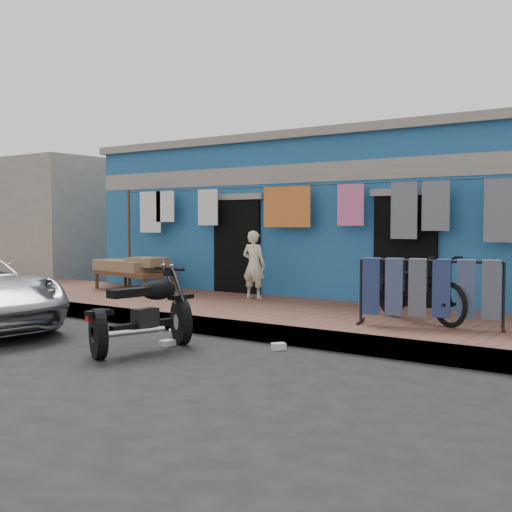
{
  "coord_description": "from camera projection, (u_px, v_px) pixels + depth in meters",
  "views": [
    {
      "loc": [
        5.4,
        -5.67,
        1.64
      ],
      "look_at": [
        0.0,
        2.0,
        1.15
      ],
      "focal_mm": 45.0,
      "sensor_mm": 36.0,
      "label": 1
    }
  ],
  "objects": [
    {
      "name": "ground",
      "position": [
        162.0,
        357.0,
        7.82
      ],
      "size": [
        80.0,
        80.0,
        0.0
      ],
      "primitive_type": "plane",
      "color": "black",
      "rests_on": "ground"
    },
    {
      "name": "sidewalk",
      "position": [
        292.0,
        317.0,
        10.26
      ],
      "size": [
        28.0,
        3.0,
        0.25
      ],
      "primitive_type": "cube",
      "color": "brown",
      "rests_on": "ground"
    },
    {
      "name": "curb",
      "position": [
        238.0,
        330.0,
        9.08
      ],
      "size": [
        28.0,
        0.1,
        0.25
      ],
      "primitive_type": "cube",
      "color": "gray",
      "rests_on": "ground"
    },
    {
      "name": "building",
      "position": [
        393.0,
        220.0,
        13.44
      ],
      "size": [
        12.2,
        5.2,
        3.36
      ],
      "color": "#215891",
      "rests_on": "ground"
    },
    {
      "name": "neighbor_left",
      "position": [
        58.0,
        221.0,
        19.77
      ],
      "size": [
        6.0,
        5.0,
        3.4
      ],
      "primitive_type": "cube",
      "color": "#9E9384",
      "rests_on": "ground"
    },
    {
      "name": "clothesline",
      "position": [
        319.0,
        213.0,
        11.33
      ],
      "size": [
        10.06,
        0.06,
        2.1
      ],
      "color": "brown",
      "rests_on": "sidewalk"
    },
    {
      "name": "seated_person",
      "position": [
        254.0,
        265.0,
        11.66
      ],
      "size": [
        0.47,
        0.33,
        1.24
      ],
      "primitive_type": "imported",
      "rotation": [
        0.0,
        0.0,
        3.21
      ],
      "color": "beige",
      "rests_on": "sidewalk"
    },
    {
      "name": "bicycle",
      "position": [
        420.0,
        281.0,
        8.99
      ],
      "size": [
        1.87,
        1.37,
        1.15
      ],
      "primitive_type": "imported",
      "rotation": [
        0.0,
        0.0,
        1.1
      ],
      "color": "black",
      "rests_on": "sidewalk"
    },
    {
      "name": "motorcycle",
      "position": [
        142.0,
        310.0,
        8.16
      ],
      "size": [
        1.04,
        1.79,
        1.05
      ],
      "primitive_type": null,
      "rotation": [
        0.0,
        0.0,
        -0.15
      ],
      "color": "black",
      "rests_on": "ground"
    },
    {
      "name": "charpoy",
      "position": [
        134.0,
        274.0,
        13.15
      ],
      "size": [
        2.28,
        1.62,
        0.66
      ],
      "primitive_type": null,
      "rotation": [
        0.0,
        0.0,
        -0.18
      ],
      "color": "brown",
      "rests_on": "sidewalk"
    },
    {
      "name": "jeans_rack",
      "position": [
        430.0,
        291.0,
        8.58
      ],
      "size": [
        2.15,
        1.41,
        0.93
      ],
      "primitive_type": null,
      "rotation": [
        0.0,
        0.0,
        0.28
      ],
      "color": "black",
      "rests_on": "sidewalk"
    },
    {
      "name": "litter_a",
      "position": [
        176.0,
        333.0,
        9.29
      ],
      "size": [
        0.26,
        0.25,
        0.09
      ],
      "primitive_type": "cube",
      "rotation": [
        0.0,
        0.0,
        0.7
      ],
      "color": "silver",
      "rests_on": "ground"
    },
    {
      "name": "litter_b",
      "position": [
        279.0,
        346.0,
        8.27
      ],
      "size": [
        0.21,
        0.21,
        0.09
      ],
      "primitive_type": "cube",
      "rotation": [
        0.0,
        0.0,
        0.89
      ],
      "color": "silver",
      "rests_on": "ground"
    },
    {
      "name": "litter_c",
      "position": [
        167.0,
        343.0,
        8.53
      ],
      "size": [
        0.16,
        0.19,
        0.08
      ],
      "primitive_type": "cube",
      "rotation": [
        0.0,
        0.0,
        1.54
      ],
      "color": "silver",
      "rests_on": "ground"
    }
  ]
}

